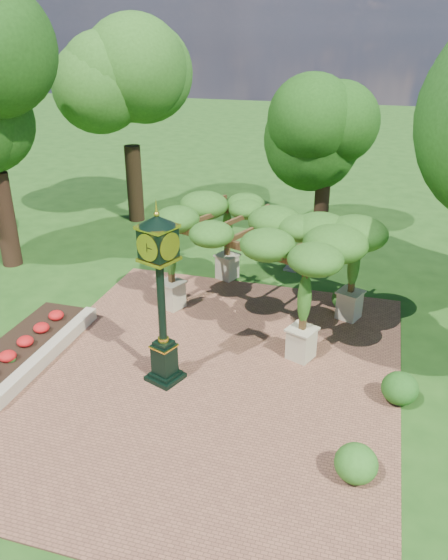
# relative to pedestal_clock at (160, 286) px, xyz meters

# --- Properties ---
(ground) EXTENTS (120.00, 120.00, 0.00)m
(ground) POSITION_rel_pedestal_clock_xyz_m (1.05, -0.51, -2.79)
(ground) COLOR #1E4714
(ground) RESTS_ON ground
(brick_plaza) EXTENTS (10.00, 12.00, 0.04)m
(brick_plaza) POSITION_rel_pedestal_clock_xyz_m (1.05, 0.49, -2.77)
(brick_plaza) COLOR brown
(brick_plaza) RESTS_ON ground
(border_wall) EXTENTS (0.35, 5.00, 0.40)m
(border_wall) POSITION_rel_pedestal_clock_xyz_m (-3.55, -0.01, -2.59)
(border_wall) COLOR #C6B793
(border_wall) RESTS_ON ground
(flower_bed) EXTENTS (1.50, 5.00, 0.36)m
(flower_bed) POSITION_rel_pedestal_clock_xyz_m (-4.45, -0.01, -2.61)
(flower_bed) COLOR red
(flower_bed) RESTS_ON ground
(pedestal_clock) EXTENTS (1.18, 1.18, 4.67)m
(pedestal_clock) POSITION_rel_pedestal_clock_xyz_m (0.00, 0.00, 0.00)
(pedestal_clock) COLOR black
(pedestal_clock) RESTS_ON brick_plaza
(pergola) EXTENTS (6.67, 5.46, 3.62)m
(pergola) POSITION_rel_pedestal_clock_xyz_m (1.56, 4.36, 0.18)
(pergola) COLOR #C3B991
(pergola) RESTS_ON brick_plaza
(sundial) EXTENTS (0.58, 0.58, 0.92)m
(sundial) POSITION_rel_pedestal_clock_xyz_m (1.98, 8.18, -2.39)
(sundial) COLOR gray
(sundial) RESTS_ON ground
(shrub_front) EXTENTS (1.05, 1.05, 0.81)m
(shrub_front) POSITION_rel_pedestal_clock_xyz_m (5.11, -2.20, -2.35)
(shrub_front) COLOR #2A631C
(shrub_front) RESTS_ON brick_plaza
(shrub_mid) EXTENTS (1.14, 1.14, 0.82)m
(shrub_mid) POSITION_rel_pedestal_clock_xyz_m (5.97, 0.72, -2.34)
(shrub_mid) COLOR #1F5116
(shrub_mid) RESTS_ON brick_plaza
(shrub_back) EXTENTS (1.09, 1.09, 0.79)m
(shrub_back) POSITION_rel_pedestal_clock_xyz_m (4.24, 5.35, -2.36)
(shrub_back) COLOR #265619
(shrub_back) RESTS_ON brick_plaza
(tree_west_far) EXTENTS (4.41, 4.41, 9.27)m
(tree_west_far) POSITION_rel_pedestal_clock_xyz_m (-6.32, 12.04, 3.55)
(tree_west_far) COLOR black
(tree_west_far) RESTS_ON ground
(tree_north) EXTENTS (3.78, 3.78, 7.40)m
(tree_north) POSITION_rel_pedestal_clock_xyz_m (2.57, 11.89, 2.27)
(tree_north) COLOR #362115
(tree_north) RESTS_ON ground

